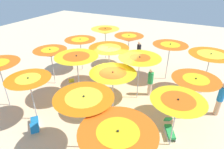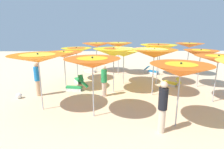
{
  "view_description": "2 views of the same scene",
  "coord_description": "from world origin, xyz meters",
  "px_view_note": "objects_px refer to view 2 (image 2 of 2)",
  "views": [
    {
      "loc": [
        4.26,
        -8.03,
        6.28
      ],
      "look_at": [
        -0.39,
        0.92,
        0.86
      ],
      "focal_mm": 31.19,
      "sensor_mm": 36.0,
      "label": 1
    },
    {
      "loc": [
        1.67,
        10.06,
        3.36
      ],
      "look_at": [
        1.45,
        1.01,
        1.12
      ],
      "focal_mm": 28.7,
      "sensor_mm": 36.0,
      "label": 2
    }
  ],
  "objects_px": {
    "beach_umbrella_14": "(218,59)",
    "beach_umbrella_8": "(160,49)",
    "beach_umbrella_3": "(38,58)",
    "beach_umbrella_7": "(92,63)",
    "lounger_2": "(79,80)",
    "beachgoer_0": "(104,80)",
    "beach_umbrella_10": "(154,53)",
    "beach_umbrella_11": "(181,70)",
    "beachgoer_2": "(37,79)",
    "beach_umbrella_5": "(124,53)",
    "beachgoer_1": "(163,106)",
    "beach_umbrella_13": "(201,54)",
    "beach_umbrella_0": "(96,45)",
    "beach_umbrella_1": "(77,50)",
    "lounger_3": "(88,70)",
    "beach_umbrella_6": "(114,52)",
    "beach_umbrella_12": "(189,45)",
    "lounger_1": "(171,83)",
    "beach_umbrella_4": "(118,45)",
    "lounger_4": "(76,87)",
    "lounger_0": "(152,71)",
    "beach_ball": "(19,96)",
    "beach_umbrella_9": "(158,48)",
    "beach_umbrella_2": "(64,55)"
  },
  "relations": [
    {
      "from": "lounger_2",
      "to": "beachgoer_0",
      "type": "relative_size",
      "value": 0.68
    },
    {
      "from": "beach_umbrella_0",
      "to": "beach_umbrella_12",
      "type": "distance_m",
      "value": 7.07
    },
    {
      "from": "beach_umbrella_9",
      "to": "beachgoer_1",
      "type": "height_order",
      "value": "beach_umbrella_9"
    },
    {
      "from": "beach_umbrella_2",
      "to": "beach_umbrella_13",
      "type": "bearing_deg",
      "value": -177.57
    },
    {
      "from": "beach_umbrella_3",
      "to": "beach_umbrella_10",
      "type": "relative_size",
      "value": 0.99
    },
    {
      "from": "lounger_0",
      "to": "beach_umbrella_7",
      "type": "bearing_deg",
      "value": -78.81
    },
    {
      "from": "beach_umbrella_4",
      "to": "beach_umbrella_14",
      "type": "xyz_separation_m",
      "value": [
        -4.25,
        5.68,
        -0.23
      ]
    },
    {
      "from": "beach_umbrella_0",
      "to": "beachgoer_0",
      "type": "bearing_deg",
      "value": 97.25
    },
    {
      "from": "beach_umbrella_7",
      "to": "beach_umbrella_0",
      "type": "bearing_deg",
      "value": -87.54
    },
    {
      "from": "beach_umbrella_6",
      "to": "beach_ball",
      "type": "xyz_separation_m",
      "value": [
        4.82,
        0.83,
        -2.09
      ]
    },
    {
      "from": "beachgoer_0",
      "to": "beach_umbrella_6",
      "type": "bearing_deg",
      "value": -74.42
    },
    {
      "from": "beach_umbrella_4",
      "to": "beach_umbrella_5",
      "type": "relative_size",
      "value": 1.13
    },
    {
      "from": "beach_umbrella_1",
      "to": "beach_umbrella_13",
      "type": "bearing_deg",
      "value": 167.79
    },
    {
      "from": "beach_umbrella_10",
      "to": "beach_umbrella_11",
      "type": "relative_size",
      "value": 1.07
    },
    {
      "from": "lounger_0",
      "to": "beachgoer_1",
      "type": "xyz_separation_m",
      "value": [
        1.74,
        8.42,
        0.74
      ]
    },
    {
      "from": "beach_umbrella_1",
      "to": "beach_umbrella_3",
      "type": "distance_m",
      "value": 4.77
    },
    {
      "from": "beach_umbrella_14",
      "to": "lounger_1",
      "type": "relative_size",
      "value": 2.24
    },
    {
      "from": "beach_umbrella_11",
      "to": "beach_umbrella_13",
      "type": "bearing_deg",
      "value": -123.52
    },
    {
      "from": "beach_umbrella_1",
      "to": "beach_umbrella_10",
      "type": "height_order",
      "value": "beach_umbrella_10"
    },
    {
      "from": "beach_umbrella_13",
      "to": "lounger_4",
      "type": "xyz_separation_m",
      "value": [
        7.3,
        0.57,
        -1.82
      ]
    },
    {
      "from": "beach_umbrella_1",
      "to": "beach_umbrella_13",
      "type": "distance_m",
      "value": 7.72
    },
    {
      "from": "beach_umbrella_0",
      "to": "beach_umbrella_10",
      "type": "relative_size",
      "value": 0.97
    },
    {
      "from": "beach_umbrella_3",
      "to": "beach_umbrella_7",
      "type": "xyz_separation_m",
      "value": [
        -2.27,
        0.69,
        -0.08
      ]
    },
    {
      "from": "lounger_0",
      "to": "beachgoer_0",
      "type": "relative_size",
      "value": 0.69
    },
    {
      "from": "lounger_1",
      "to": "beachgoer_1",
      "type": "relative_size",
      "value": 0.57
    },
    {
      "from": "beachgoer_0",
      "to": "beachgoer_1",
      "type": "relative_size",
      "value": 0.91
    },
    {
      "from": "beach_umbrella_9",
      "to": "lounger_0",
      "type": "bearing_deg",
      "value": -98.52
    },
    {
      "from": "beach_umbrella_6",
      "to": "beach_umbrella_11",
      "type": "relative_size",
      "value": 1.07
    },
    {
      "from": "beach_umbrella_8",
      "to": "beach_umbrella_10",
      "type": "distance_m",
      "value": 4.66
    },
    {
      "from": "lounger_0",
      "to": "lounger_1",
      "type": "bearing_deg",
      "value": -42.2
    },
    {
      "from": "beach_umbrella_14",
      "to": "lounger_0",
      "type": "relative_size",
      "value": 2.03
    },
    {
      "from": "beach_umbrella_13",
      "to": "beach_umbrella_14",
      "type": "xyz_separation_m",
      "value": [
        0.41,
        2.39,
        0.04
      ]
    },
    {
      "from": "beach_umbrella_13",
      "to": "beach_umbrella_8",
      "type": "bearing_deg",
      "value": -62.47
    },
    {
      "from": "beach_umbrella_14",
      "to": "beach_umbrella_8",
      "type": "bearing_deg",
      "value": -77.95
    },
    {
      "from": "beach_umbrella_6",
      "to": "lounger_3",
      "type": "relative_size",
      "value": 2.0
    },
    {
      "from": "beach_umbrella_6",
      "to": "beachgoer_1",
      "type": "height_order",
      "value": "beach_umbrella_6"
    },
    {
      "from": "beach_umbrella_10",
      "to": "lounger_4",
      "type": "bearing_deg",
      "value": -11.34
    },
    {
      "from": "beachgoer_2",
      "to": "beach_umbrella_8",
      "type": "bearing_deg",
      "value": 112.38
    },
    {
      "from": "lounger_2",
      "to": "beachgoer_2",
      "type": "distance_m",
      "value": 3.03
    },
    {
      "from": "beach_umbrella_5",
      "to": "lounger_0",
      "type": "distance_m",
      "value": 4.12
    },
    {
      "from": "beach_umbrella_11",
      "to": "beach_umbrella_14",
      "type": "distance_m",
      "value": 3.39
    },
    {
      "from": "beach_umbrella_3",
      "to": "beach_umbrella_5",
      "type": "xyz_separation_m",
      "value": [
        -3.84,
        -3.81,
        -0.28
      ]
    },
    {
      "from": "beach_umbrella_6",
      "to": "beach_umbrella_8",
      "type": "distance_m",
      "value": 5.29
    },
    {
      "from": "beach_umbrella_5",
      "to": "beach_umbrella_0",
      "type": "bearing_deg",
      "value": -60.75
    },
    {
      "from": "beach_umbrella_11",
      "to": "beachgoer_2",
      "type": "distance_m",
      "value": 6.99
    },
    {
      "from": "beach_umbrella_5",
      "to": "beach_umbrella_3",
      "type": "bearing_deg",
      "value": 44.79
    },
    {
      "from": "beach_umbrella_11",
      "to": "lounger_3",
      "type": "distance_m",
      "value": 9.69
    },
    {
      "from": "beach_umbrella_12",
      "to": "lounger_3",
      "type": "xyz_separation_m",
      "value": [
        7.63,
        -1.21,
        -2.07
      ]
    },
    {
      "from": "beach_umbrella_0",
      "to": "lounger_4",
      "type": "height_order",
      "value": "beach_umbrella_0"
    },
    {
      "from": "beach_umbrella_13",
      "to": "beach_ball",
      "type": "xyz_separation_m",
      "value": [
        9.97,
        1.72,
        -1.88
      ]
    }
  ]
}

